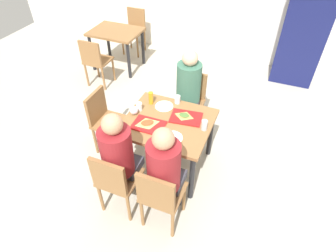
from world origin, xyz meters
name	(u,v)px	position (x,y,z in m)	size (l,w,h in m)	color
ground_plane	(168,164)	(0.00, 0.00, -0.01)	(10.00, 10.00, 0.02)	#B2AD9E
main_table	(168,128)	(0.00, 0.00, 0.63)	(0.99, 0.87, 0.73)	olive
chair_near_left	(115,180)	(-0.25, -0.82, 0.51)	(0.40, 0.40, 0.87)	olive
chair_near_right	(160,195)	(0.25, -0.82, 0.51)	(0.40, 0.40, 0.87)	olive
chair_far_side	(190,98)	(0.00, 0.82, 0.51)	(0.40, 0.40, 0.87)	olive
chair_left_end	(105,117)	(-0.88, 0.00, 0.51)	(0.40, 0.40, 0.87)	olive
person_in_red	(119,154)	(-0.25, -0.68, 0.76)	(0.32, 0.42, 1.28)	#383842
person_in_brown_jacket	(165,168)	(0.25, -0.68, 0.76)	(0.32, 0.42, 1.28)	#383842
person_far_side	(188,88)	(0.00, 0.68, 0.76)	(0.32, 0.42, 1.28)	#383842
tray_red_near	(149,125)	(-0.17, -0.15, 0.74)	(0.36, 0.26, 0.02)	red
tray_red_far	(186,118)	(0.17, 0.13, 0.74)	(0.36, 0.26, 0.02)	red
paper_plate_center	(164,106)	(-0.15, 0.24, 0.73)	(0.22, 0.22, 0.01)	white
paper_plate_near_edge	(172,138)	(0.15, -0.24, 0.73)	(0.22, 0.22, 0.01)	white
pizza_slice_a	(147,123)	(-0.19, -0.14, 0.75)	(0.25, 0.24, 0.02)	#DBAD60
pizza_slice_b	(184,115)	(0.15, 0.14, 0.75)	(0.17, 0.13, 0.02)	tan
plastic_cup_a	(177,100)	(-0.02, 0.37, 0.78)	(0.07, 0.07, 0.10)	white
plastic_cup_b	(157,139)	(0.02, -0.37, 0.78)	(0.07, 0.07, 0.10)	white
plastic_cup_c	(139,107)	(-0.40, 0.07, 0.78)	(0.07, 0.07, 0.10)	white
soda_can	(204,125)	(0.42, 0.02, 0.79)	(0.07, 0.07, 0.12)	#B7BCC6
condiment_bottle	(151,98)	(-0.32, 0.24, 0.81)	(0.06, 0.06, 0.16)	orange
foil_bundle	(134,110)	(-0.42, -0.02, 0.78)	(0.10, 0.10, 0.10)	silver
drink_fridge	(305,27)	(1.30, 2.85, 0.95)	(0.70, 0.60, 1.90)	#14194C
background_table	(116,37)	(-1.84, 2.00, 0.61)	(0.90, 0.70, 0.73)	olive
background_chair_near	(95,60)	(-1.84, 1.26, 0.51)	(0.40, 0.40, 0.87)	olive
background_chair_far	(135,27)	(-1.84, 2.73, 0.51)	(0.40, 0.40, 0.87)	olive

